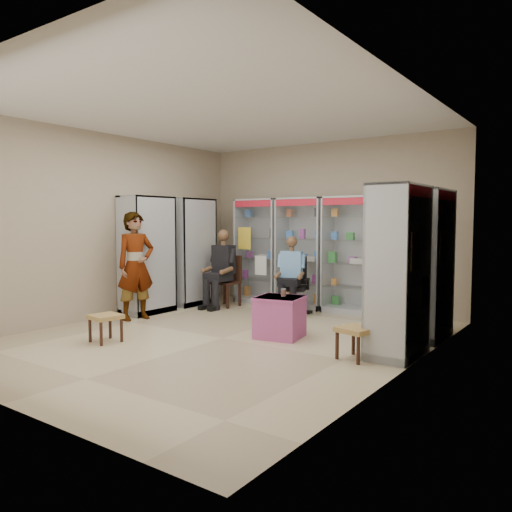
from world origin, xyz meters
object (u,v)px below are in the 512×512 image
Objects in this scene: cabinet_back_left at (260,251)px; standing_man at (136,266)px; office_chair at (293,285)px; woven_stool_b at (106,328)px; cabinet_right_near at (398,271)px; cabinet_left_near at (147,255)px; seated_shopkeeper at (292,278)px; pink_trunk at (280,317)px; woven_stool_a at (356,343)px; cabinet_back_mid at (302,253)px; cabinet_back_right at (350,255)px; wooden_chair at (226,281)px; cabinet_left_far at (191,252)px; cabinet_right_far at (427,264)px.

standing_man is (-0.65, -2.53, -0.14)m from cabinet_back_left.
office_chair reaches higher than woven_stool_b.
cabinet_right_near is 2.05× the size of office_chair.
cabinet_left_near is at bearing -164.34° from office_chair.
seated_shopkeeper is 0.72× the size of standing_man.
pink_trunk is 1.36m from woven_stool_a.
seated_shopkeeper is at bearing 136.23° from woven_stool_a.
cabinet_left_near reaches higher than standing_man.
seated_shopkeeper is (0.18, -0.66, -0.38)m from cabinet_back_mid.
cabinet_back_right is at bearing -31.20° from standing_man.
cabinet_back_mid reaches higher than office_chair.
cabinet_back_left is at bearing 155.39° from cabinet_left_near.
seated_shopkeeper is (1.38, 0.07, 0.15)m from wooden_chair.
standing_man reaches higher than wooden_chair.
cabinet_left_near is at bearing -165.29° from seated_shopkeeper.
cabinet_left_near reaches higher than pink_trunk.
cabinet_back_mid is 2.05× the size of office_chair.
cabinet_left_near is 1.61× the size of seated_shopkeeper.
cabinet_back_right is 2.13× the size of wooden_chair.
cabinet_right_near is 5.52× the size of woven_stool_b.
cabinet_left_far is at bearing 180.00° from cabinet_left_near.
woven_stool_b is (1.13, -1.75, -0.82)m from cabinet_left_near.
woven_stool_b is (-3.33, -2.65, -0.82)m from cabinet_right_far.
cabinet_back_right is 3.59m from standing_man.
pink_trunk is 0.34× the size of standing_man.
cabinet_left_far is (-4.46, 1.30, 0.00)m from cabinet_right_near.
cabinet_right_near is 2.90m from seated_shopkeeper.
cabinet_back_left is 0.95m from cabinet_back_mid.
office_chair is (-2.40, 1.62, -0.51)m from cabinet_right_near.
seated_shopkeeper is 3.42× the size of woven_stool_b.
wooden_chair is 2.64m from pink_trunk.
cabinet_left_near reaches higher than seated_shopkeeper.
office_chair is at bearing -141.77° from cabinet_back_right.
office_chair is 2.68× the size of woven_stool_b.
cabinet_right_near is at bearing -52.97° from office_chair.
woven_stool_a is at bearing 81.53° from cabinet_left_near.
cabinet_left_far is 2.13× the size of wooden_chair.
cabinet_right_far reaches higher than pink_trunk.
cabinet_right_near reaches higher than woven_stool_b.
seated_shopkeeper reaches higher than office_chair.
seated_shopkeeper is (2.06, 1.37, -0.38)m from cabinet_left_near.
woven_stool_a is (-0.33, -1.52, -0.81)m from cabinet_right_far.
cabinet_left_far is at bearing 24.01° from standing_man.
seated_shopkeeper is at bearing 2.95° from wooden_chair.
cabinet_back_mid is 3.94m from woven_stool_b.
cabinet_left_near is at bearing -0.00° from cabinet_left_far.
wooden_chair is at bearing 163.97° from seated_shopkeeper.
cabinet_right_near is 1.16× the size of standing_man.
wooden_chair is (-3.78, 0.40, -0.53)m from cabinet_right_far.
cabinet_left_near is (0.00, -1.10, 0.00)m from cabinet_left_far.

